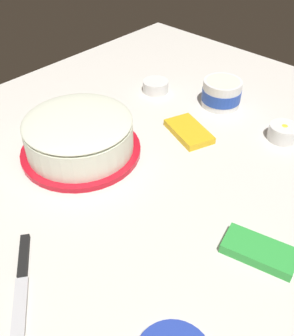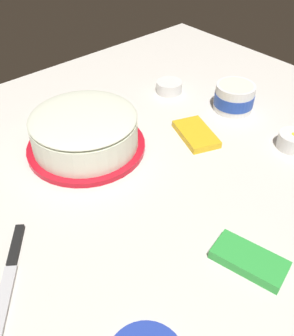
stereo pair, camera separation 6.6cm
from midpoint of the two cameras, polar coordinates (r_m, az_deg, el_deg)
ground_plane at (r=0.84m, az=3.89°, el=-4.36°), size 1.54×1.54×0.00m
frosted_cake at (r=0.94m, az=-12.27°, el=4.76°), size 0.30×0.30×0.11m
frosting_tub at (r=1.14m, az=9.63°, el=11.18°), size 0.12×0.12×0.08m
spreading_knife at (r=0.74m, az=-21.05°, el=-15.49°), size 0.20×0.16×0.01m
sprinkle_bowl_green at (r=1.21m, az=-0.29°, el=12.37°), size 0.08×0.08×0.04m
sprinkle_bowl_yellow at (r=1.04m, az=18.31°, el=5.23°), size 0.08×0.08×0.04m
candy_box_lower at (r=1.01m, az=4.51°, el=5.53°), size 0.16×0.12×0.02m
candy_box_upper at (r=0.74m, az=14.22°, el=-12.24°), size 0.15×0.09×0.02m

